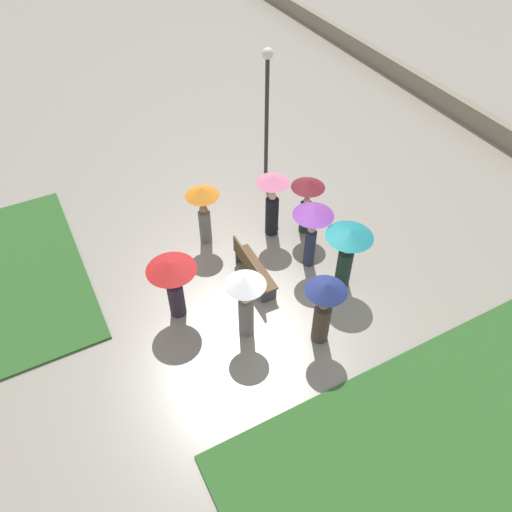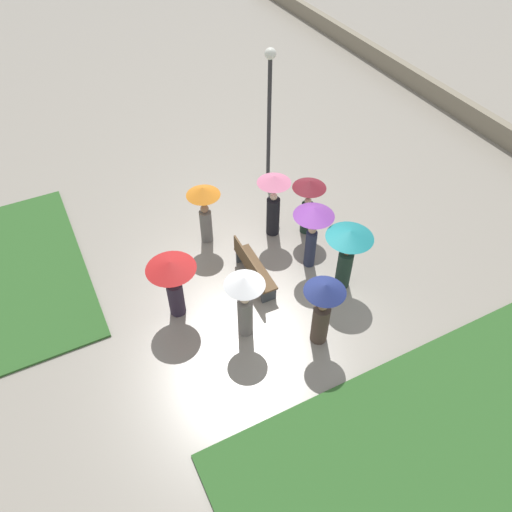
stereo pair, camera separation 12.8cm
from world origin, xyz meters
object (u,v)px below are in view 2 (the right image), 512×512
lamp_post (269,99)px  crowd_person_pink (274,198)px  crowd_person_white (245,296)px  crowd_person_orange (204,204)px  park_bench (253,268)px  crowd_person_purple (313,222)px  crowd_person_red (172,277)px  crowd_person_maroon (308,197)px  crowd_person_teal (348,248)px  crowd_person_navy (323,306)px

lamp_post → crowd_person_pink: bearing=155.1°
crowd_person_white → crowd_person_pink: crowd_person_pink is taller
crowd_person_white → crowd_person_orange: crowd_person_white is taller
lamp_post → park_bench: bearing=147.4°
park_bench → crowd_person_purple: (-0.14, -1.60, 1.00)m
crowd_person_red → crowd_person_pink: size_ratio=0.88×
crowd_person_pink → crowd_person_maroon: bearing=30.9°
park_bench → crowd_person_teal: 2.42m
park_bench → lamp_post: (3.85, -2.46, 2.23)m
park_bench → crowd_person_maroon: 2.55m
crowd_person_maroon → crowd_person_pink: (0.36, 0.87, 0.03)m
crowd_person_maroon → crowd_person_purple: size_ratio=0.90×
crowd_person_pink → crowd_person_orange: bearing=-143.9°
park_bench → crowd_person_purple: bearing=-93.6°
crowd_person_pink → crowd_person_navy: crowd_person_pink is taller
crowd_person_teal → crowd_person_purple: bearing=-179.1°
crowd_person_purple → park_bench: bearing=-150.6°
lamp_post → crowd_person_maroon: lamp_post is taller
crowd_person_teal → crowd_person_pink: size_ratio=0.94×
crowd_person_orange → crowd_person_pink: 1.87m
crowd_person_orange → crowd_person_navy: crowd_person_navy is taller
crowd_person_maroon → crowd_person_red: 4.44m
crowd_person_white → crowd_person_pink: (2.78, -2.21, -0.01)m
lamp_post → crowd_person_pink: lamp_post is taller
crowd_person_teal → crowd_person_navy: 1.86m
crowd_person_white → crowd_person_navy: (-0.95, -1.42, -0.10)m
crowd_person_purple → crowd_person_pink: (1.55, 0.27, -0.22)m
crowd_person_red → park_bench: bearing=-97.3°
crowd_person_white → crowd_person_orange: (3.34, -0.43, -0.00)m
park_bench → crowd_person_maroon: (1.05, -2.20, 0.75)m
lamp_post → crowd_person_maroon: bearing=174.8°
crowd_person_teal → crowd_person_red: size_ratio=1.06×
park_bench → crowd_person_purple: crowd_person_purple is taller
crowd_person_maroon → crowd_person_purple: bearing=135.3°
crowd_person_orange → crowd_person_navy: size_ratio=0.98×
lamp_post → crowd_person_purple: (-3.98, 0.85, -1.23)m
crowd_person_navy → crowd_person_pink: bearing=64.3°
crowd_person_maroon → crowd_person_teal: (-2.19, 0.23, 0.06)m
park_bench → lamp_post: size_ratio=0.42×
crowd_person_purple → crowd_person_navy: size_ratio=1.04×
crowd_person_teal → park_bench: bearing=-139.4°
park_bench → crowd_person_maroon: size_ratio=1.00×
crowd_person_orange → crowd_person_navy: (-4.29, -0.99, -0.10)m
crowd_person_orange → crowd_person_white: bearing=-168.0°
crowd_person_white → crowd_person_red: size_ratio=1.09×
lamp_post → crowd_person_purple: size_ratio=2.16×
crowd_person_pink → crowd_person_purple: bearing=-26.5°
park_bench → crowd_person_pink: crowd_person_pink is taller
crowd_person_teal → crowd_person_red: (1.04, 4.06, -0.05)m
crowd_person_red → crowd_person_pink: (1.51, -3.42, 0.01)m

